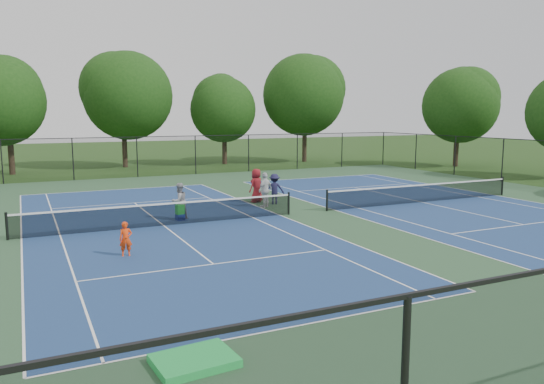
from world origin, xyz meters
name	(u,v)px	position (x,y,z in m)	size (l,w,h in m)	color
ground	(308,213)	(0.00, 0.00, 0.00)	(140.00, 140.00, 0.00)	#234716
court_pad	(308,213)	(0.00, 0.00, 0.00)	(36.00, 36.00, 0.01)	#2C4F2F
tennis_court_left	(164,224)	(-7.00, 0.00, 0.10)	(12.00, 23.83, 1.07)	navy
tennis_court_right	(422,201)	(7.00, 0.00, 0.10)	(12.00, 23.83, 1.07)	navy
perimeter_fence	(308,180)	(0.00, 0.00, 1.60)	(36.08, 36.08, 3.02)	black
tree_back_a	(7,96)	(-13.00, 24.00, 6.04)	(6.80, 6.80, 9.15)	#2D2116
tree_back_b	(122,92)	(-4.00, 26.00, 6.60)	(7.60, 7.60, 10.03)	#2D2116
tree_back_c	(224,105)	(5.00, 25.00, 5.48)	(6.00, 6.00, 8.40)	#2D2116
tree_back_d	(305,91)	(13.00, 24.00, 6.82)	(7.80, 7.80, 10.37)	#2D2116
tree_side_e	(459,101)	(23.00, 14.00, 5.81)	(6.60, 6.60, 8.87)	#2D2116
child_player	(126,239)	(-9.31, -4.20, 0.58)	(0.43, 0.28, 1.17)	#FE4110
instructor	(179,201)	(-6.01, 1.08, 0.83)	(0.81, 0.63, 1.66)	#9C9C9F
bystander_a	(265,190)	(-1.23, 2.26, 0.89)	(1.05, 0.44, 1.79)	silver
bystander_b	(274,189)	(-0.38, 2.95, 0.80)	(1.04, 0.60, 1.60)	#1C1B3C
bystander_c	(256,186)	(-1.01, 3.86, 0.90)	(0.88, 0.58, 1.81)	maroon
ball_crate	(180,217)	(-6.05, 0.86, 0.14)	(0.36, 0.31, 0.29)	navy
ball_hopper	(180,209)	(-6.05, 0.86, 0.51)	(0.34, 0.28, 0.44)	green
green_tarp	(194,361)	(-9.56, -12.67, 0.09)	(1.51, 1.13, 0.16)	green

